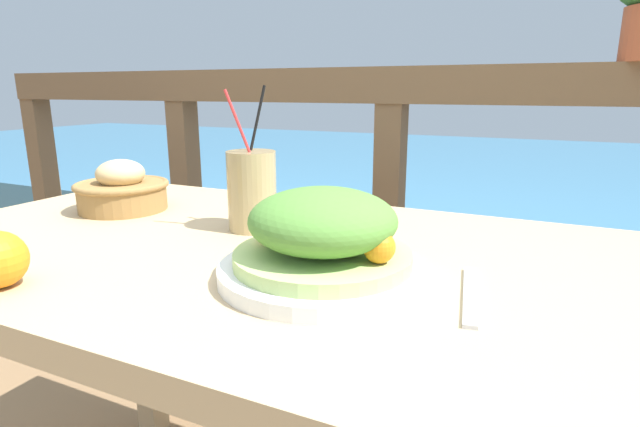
{
  "coord_description": "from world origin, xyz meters",
  "views": [
    {
      "loc": [
        0.39,
        -0.65,
        0.97
      ],
      "look_at": [
        0.08,
        0.01,
        0.79
      ],
      "focal_mm": 28.0,
      "sensor_mm": 36.0,
      "label": 1
    }
  ],
  "objects": [
    {
      "name": "bread_basket",
      "position": [
        -0.41,
        0.09,
        0.77
      ],
      "size": [
        0.19,
        0.19,
        0.1
      ],
      "color": "olive",
      "rests_on": "patio_table"
    },
    {
      "name": "sea_backdrop",
      "position": [
        0.0,
        3.11,
        0.23
      ],
      "size": [
        12.0,
        4.0,
        0.45
      ],
      "color": "teal",
      "rests_on": "ground_plane"
    },
    {
      "name": "drink_glass",
      "position": [
        -0.08,
        0.08,
        0.8
      ],
      "size": [
        0.09,
        0.09,
        0.25
      ],
      "color": "tan",
      "rests_on": "patio_table"
    },
    {
      "name": "fork",
      "position": [
        0.31,
        -0.06,
        0.73
      ],
      "size": [
        0.04,
        0.18,
        0.0
      ],
      "color": "silver",
      "rests_on": "patio_table"
    },
    {
      "name": "railing_fence",
      "position": [
        0.0,
        0.61,
        0.71
      ],
      "size": [
        2.8,
        0.08,
        1.02
      ],
      "color": "brown",
      "rests_on": "ground_plane"
    },
    {
      "name": "patio_table",
      "position": [
        0.0,
        0.0,
        0.63
      ],
      "size": [
        1.3,
        0.7,
        0.73
      ],
      "color": "tan",
      "rests_on": "ground_plane"
    },
    {
      "name": "salad_plate",
      "position": [
        0.13,
        -0.09,
        0.78
      ],
      "size": [
        0.27,
        0.27,
        0.12
      ],
      "color": "white",
      "rests_on": "patio_table"
    }
  ]
}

